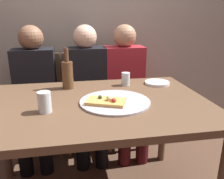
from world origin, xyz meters
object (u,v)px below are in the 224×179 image
object	(u,v)px
wine_glass	(45,102)
dining_table	(92,114)
pizza_slice_last	(106,101)
wine_bottle	(67,74)
guest_by_wall	(126,83)
guest_in_sweater	(35,88)
pizza_tray	(115,102)
chair_left	(38,96)
guest_in_beanie	(87,85)
tumbler_near	(126,79)
chair_middle	(87,93)
plate_stack	(157,83)
chair_right	(122,91)

from	to	relation	value
wine_glass	dining_table	bearing A→B (deg)	22.39
pizza_slice_last	wine_bottle	bearing A→B (deg)	120.66
pizza_slice_last	guest_by_wall	bearing A→B (deg)	68.49
dining_table	guest_in_sweater	world-z (taller)	guest_in_sweater
pizza_tray	wine_bottle	world-z (taller)	wine_bottle
chair_left	guest_in_sweater	distance (m)	0.20
pizza_slice_last	guest_by_wall	world-z (taller)	guest_by_wall
pizza_slice_last	wine_glass	xyz separation A→B (m)	(-0.34, -0.04, 0.03)
chair_left	guest_in_beanie	world-z (taller)	guest_in_beanie
tumbler_near	chair_left	world-z (taller)	chair_left
pizza_tray	pizza_slice_last	distance (m)	0.07
dining_table	wine_bottle	bearing A→B (deg)	114.84
pizza_tray	chair_middle	distance (m)	0.94
pizza_tray	tumbler_near	xyz separation A→B (m)	(0.14, 0.33, 0.04)
chair_middle	tumbler_near	bearing A→B (deg)	114.01
chair_middle	guest_in_beanie	xyz separation A→B (m)	(-0.00, -0.15, 0.13)
pizza_tray	wine_bottle	xyz separation A→B (m)	(-0.27, 0.34, 0.10)
dining_table	wine_glass	size ratio (longest dim) A/B	12.50
pizza_slice_last	wine_bottle	world-z (taller)	wine_bottle
pizza_tray	tumbler_near	size ratio (longest dim) A/B	4.39
wine_bottle	guest_by_wall	size ratio (longest dim) A/B	0.24
wine_bottle	tumbler_near	bearing A→B (deg)	-0.37
dining_table	pizza_slice_last	world-z (taller)	pizza_slice_last
pizza_tray	plate_stack	distance (m)	0.50
pizza_tray	guest_in_beanie	bearing A→B (deg)	98.27
guest_by_wall	dining_table	bearing A→B (deg)	61.60
tumbler_near	wine_glass	bearing A→B (deg)	-143.15
tumbler_near	chair_right	distance (m)	0.65
chair_middle	guest_by_wall	world-z (taller)	guest_by_wall
dining_table	chair_left	world-z (taller)	chair_left
tumbler_near	chair_left	xyz separation A→B (m)	(-0.71, 0.57, -0.29)
wine_glass	chair_left	size ratio (longest dim) A/B	0.13
guest_in_sweater	guest_by_wall	world-z (taller)	same
wine_glass	plate_stack	world-z (taller)	wine_glass
dining_table	plate_stack	distance (m)	0.60
dining_table	pizza_tray	distance (m)	0.16
guest_in_sweater	guest_by_wall	size ratio (longest dim) A/B	1.00
chair_middle	guest_in_beanie	bearing A→B (deg)	90.00
pizza_tray	guest_by_wall	size ratio (longest dim) A/B	0.36
pizza_tray	chair_right	size ratio (longest dim) A/B	0.47
dining_table	pizza_slice_last	bearing A→B (deg)	-40.37
pizza_slice_last	chair_middle	size ratio (longest dim) A/B	0.28
pizza_tray	tumbler_near	bearing A→B (deg)	66.71
tumbler_near	plate_stack	xyz separation A→B (m)	(0.24, -0.01, -0.04)
guest_in_sweater	guest_in_beanie	size ratio (longest dim) A/B	1.00
guest_in_sweater	chair_right	bearing A→B (deg)	-169.54
guest_in_beanie	chair_middle	bearing A→B (deg)	-90.00
pizza_slice_last	guest_in_beanie	size ratio (longest dim) A/B	0.22
wine_glass	guest_in_beanie	distance (m)	0.89
tumbler_near	chair_middle	xyz separation A→B (m)	(-0.25, 0.57, -0.29)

